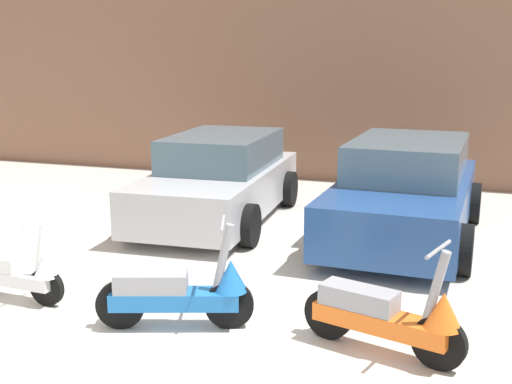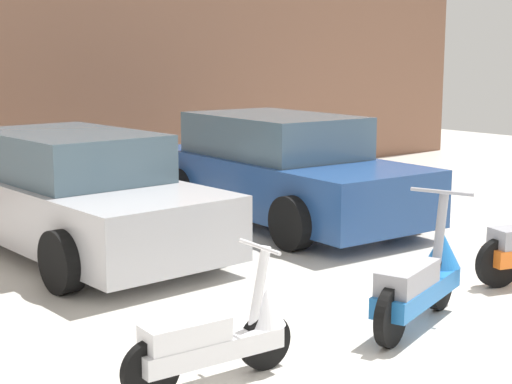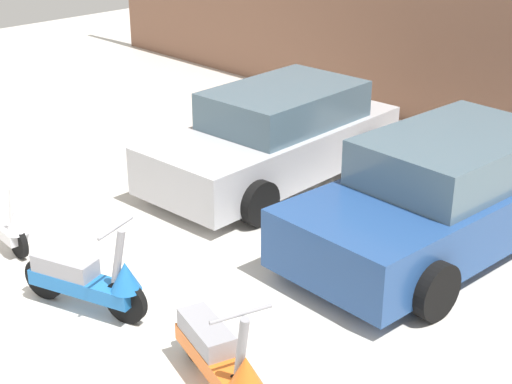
# 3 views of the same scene
# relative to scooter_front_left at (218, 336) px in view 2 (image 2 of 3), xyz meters

# --- Properties ---
(wall_back) EXTENTS (19.60, 0.12, 4.13)m
(wall_back) POSITION_rel_scooter_front_left_xyz_m (2.02, 7.65, 1.73)
(wall_back) COLOR #845B47
(wall_back) RESTS_ON ground_plane
(scooter_front_left) EXTENTS (1.34, 0.48, 0.93)m
(scooter_front_left) POSITION_rel_scooter_front_left_xyz_m (0.00, 0.00, 0.00)
(scooter_front_left) COLOR black
(scooter_front_left) RESTS_ON ground_plane
(scooter_front_right) EXTENTS (1.51, 0.77, 1.09)m
(scooter_front_right) POSITION_rel_scooter_front_left_xyz_m (2.03, -0.08, 0.06)
(scooter_front_right) COLOR black
(scooter_front_right) RESTS_ON ground_plane
(car_rear_left) EXTENTS (2.12, 4.14, 1.38)m
(car_rear_left) POSITION_rel_scooter_front_left_xyz_m (0.84, 3.96, 0.33)
(car_rear_left) COLOR #B7B7BC
(car_rear_left) RESTS_ON ground_plane
(car_rear_center) EXTENTS (2.19, 4.31, 1.44)m
(car_rear_center) POSITION_rel_scooter_front_left_xyz_m (3.80, 3.84, 0.36)
(car_rear_center) COLOR navy
(car_rear_center) RESTS_ON ground_plane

